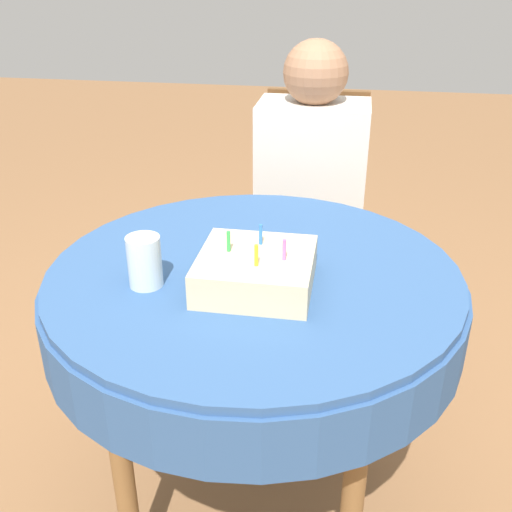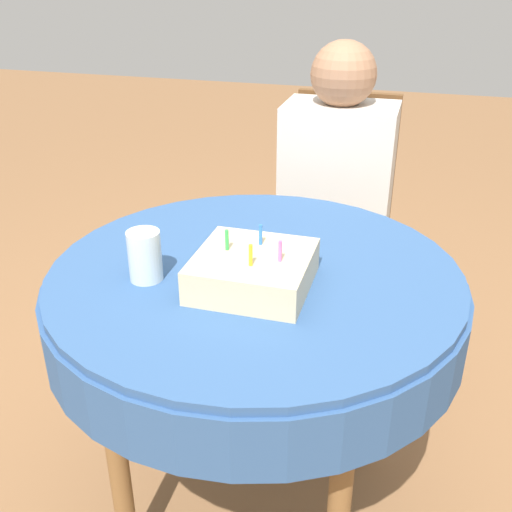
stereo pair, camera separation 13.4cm
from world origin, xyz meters
The scene contains 6 objects.
ground_plane centered at (0.00, 0.00, 0.00)m, with size 12.00×12.00×0.00m, color #8C603D.
dining_table centered at (0.00, 0.00, 0.67)m, with size 0.97×0.97×0.77m.
chair centered at (0.07, 0.86, 0.52)m, with size 0.41×0.41×0.99m.
person centered at (0.07, 0.76, 0.71)m, with size 0.37×0.34×1.18m.
birthday_cake centered at (0.02, -0.08, 0.81)m, with size 0.24×0.24×0.12m.
drinking_glass centered at (-0.22, -0.11, 0.83)m, with size 0.07×0.07×0.11m.
Camera 1 is at (0.21, -1.20, 1.42)m, focal length 42.00 mm.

